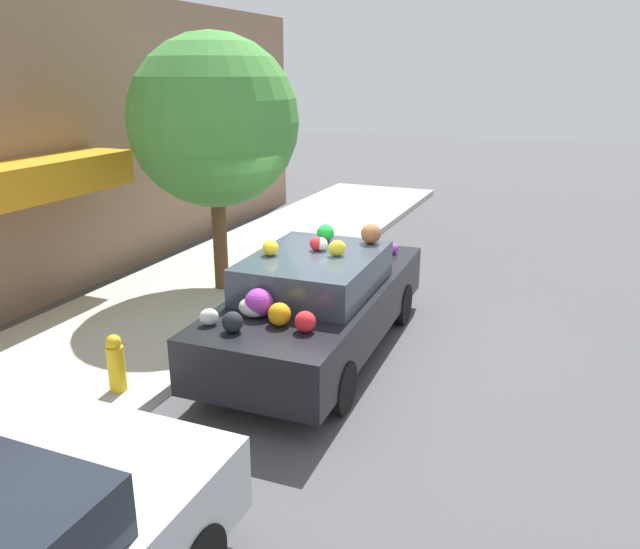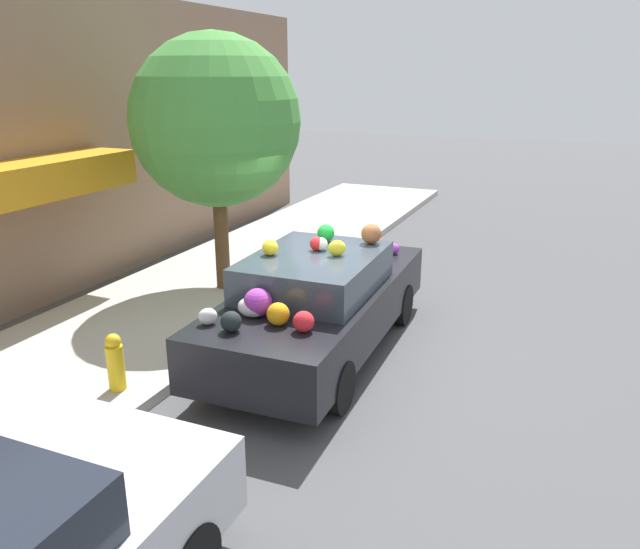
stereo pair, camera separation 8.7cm
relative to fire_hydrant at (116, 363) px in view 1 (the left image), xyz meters
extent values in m
plane|color=#4C4C4F|center=(2.17, -1.59, -0.49)|extent=(60.00, 60.00, 0.00)
cube|color=#B2ADA3|center=(2.17, 1.11, -0.42)|extent=(24.00, 3.20, 0.14)
cube|color=#846651|center=(2.17, 3.36, 2.05)|extent=(18.00, 0.30, 5.07)
cube|color=orange|center=(1.71, 2.76, 1.69)|extent=(3.46, 0.90, 0.55)
cylinder|color=brown|center=(3.64, 0.80, 0.58)|extent=(0.24, 0.24, 1.85)
sphere|color=#47933D|center=(3.64, 0.80, 2.46)|extent=(2.74, 2.74, 2.74)
cylinder|color=gold|center=(0.00, 0.00, -0.07)|extent=(0.20, 0.20, 0.55)
sphere|color=gold|center=(0.00, 0.00, 0.26)|extent=(0.18, 0.18, 0.18)
cube|color=black|center=(2.17, -1.66, 0.16)|extent=(4.61, 1.89, 0.67)
cube|color=#333D47|center=(1.99, -1.67, 0.73)|extent=(2.10, 1.60, 0.47)
cylinder|color=black|center=(3.56, -0.82, -0.18)|extent=(0.63, 0.20, 0.62)
cylinder|color=black|center=(3.61, -2.42, -0.18)|extent=(0.63, 0.20, 0.62)
cylinder|color=black|center=(0.74, -0.90, -0.18)|extent=(0.63, 0.20, 0.62)
cylinder|color=black|center=(0.78, -2.51, -0.18)|extent=(0.63, 0.20, 0.62)
ellipsoid|color=white|center=(0.40, -1.05, 0.59)|extent=(0.26, 0.26, 0.19)
sphere|color=green|center=(2.64, -1.54, 1.09)|extent=(0.31, 0.31, 0.24)
ellipsoid|color=white|center=(0.81, -1.39, 0.61)|extent=(0.29, 0.38, 0.23)
sphere|color=black|center=(0.33, -1.40, 0.61)|extent=(0.32, 0.32, 0.23)
sphere|color=blue|center=(3.65, -2.10, 0.58)|extent=(0.23, 0.23, 0.17)
ellipsoid|color=yellow|center=(3.93, -1.69, 0.56)|extent=(0.23, 0.22, 0.12)
sphere|color=red|center=(2.17, -1.61, 1.06)|extent=(0.25, 0.25, 0.19)
sphere|color=yellow|center=(1.73, -1.15, 1.07)|extent=(0.29, 0.29, 0.21)
sphere|color=orange|center=(0.70, -1.78, 0.63)|extent=(0.35, 0.35, 0.26)
ellipsoid|color=silver|center=(3.30, -1.11, 0.59)|extent=(0.27, 0.27, 0.19)
sphere|color=purple|center=(3.99, -2.14, 0.58)|extent=(0.20, 0.20, 0.16)
sphere|color=red|center=(3.49, -1.37, 0.66)|extent=(0.37, 0.37, 0.33)
ellipsoid|color=white|center=(2.19, -1.67, 1.05)|extent=(0.18, 0.19, 0.18)
ellipsoid|color=red|center=(3.96, -1.85, 0.61)|extent=(0.34, 0.38, 0.23)
sphere|color=green|center=(3.84, -1.94, 0.59)|extent=(0.25, 0.25, 0.19)
sphere|color=red|center=(0.64, -2.13, 0.62)|extent=(0.34, 0.34, 0.24)
sphere|color=brown|center=(2.79, -2.16, 1.11)|extent=(0.38, 0.38, 0.28)
ellipsoid|color=yellow|center=(2.04, -1.95, 1.07)|extent=(0.26, 0.28, 0.21)
ellipsoid|color=green|center=(3.57, -1.70, 0.58)|extent=(0.32, 0.32, 0.17)
sphere|color=purple|center=(0.85, -1.45, 0.67)|extent=(0.34, 0.34, 0.34)
cylinder|color=black|center=(-2.15, -0.83, -0.17)|extent=(0.63, 0.19, 0.63)
camera|label=1|loc=(-5.12, -4.73, 3.23)|focal=35.00mm
camera|label=2|loc=(-5.08, -4.81, 3.23)|focal=35.00mm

